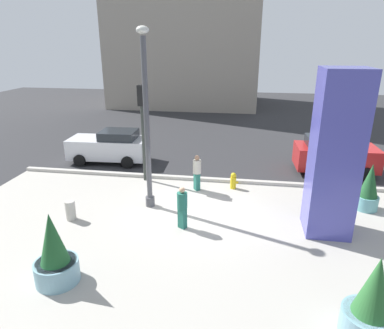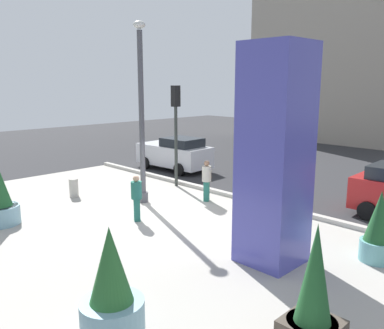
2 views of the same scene
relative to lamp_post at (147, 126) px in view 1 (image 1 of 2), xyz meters
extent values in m
plane|color=#2D2D30|center=(1.72, 3.82, -3.28)|extent=(60.00, 60.00, 0.00)
cube|color=#ADA89E|center=(1.72, -2.18, -3.28)|extent=(18.00, 10.00, 0.02)
cube|color=#B7B2A8|center=(1.72, 2.94, -3.20)|extent=(18.00, 0.24, 0.16)
cylinder|color=#4C4C51|center=(0.00, 0.00, -3.08)|extent=(0.36, 0.36, 0.40)
cylinder|color=#4C4C51|center=(0.00, 0.00, -0.08)|extent=(0.20, 0.20, 6.41)
ellipsoid|color=silver|center=(0.00, 0.00, 3.31)|extent=(0.44, 0.44, 0.28)
cube|color=#4C4CAD|center=(6.51, -0.89, -0.53)|extent=(1.45, 1.45, 5.50)
cylinder|color=#6BB2B2|center=(8.43, 1.05, -3.00)|extent=(0.86, 0.86, 0.56)
cylinder|color=#382819|center=(8.43, 1.05, -2.74)|extent=(0.79, 0.79, 0.04)
cone|color=#235B2D|center=(8.43, 1.05, -2.06)|extent=(0.71, 0.71, 1.32)
cylinder|color=#7AA8B7|center=(-1.26, -4.86, -2.97)|extent=(1.18, 1.18, 0.63)
cylinder|color=#382819|center=(-1.26, -4.86, -2.67)|extent=(1.09, 1.09, 0.04)
cone|color=#235B2D|center=(-1.26, -4.86, -1.92)|extent=(0.77, 0.77, 1.45)
cylinder|color=#7AA8B7|center=(6.43, -5.66, -2.90)|extent=(1.15, 1.15, 0.76)
cylinder|color=#382819|center=(6.43, -5.66, -2.54)|extent=(1.06, 1.06, 0.04)
cone|color=#2D6B33|center=(6.43, -5.66, -1.83)|extent=(0.78, 0.78, 1.38)
cylinder|color=gold|center=(3.20, 2.25, -3.01)|extent=(0.26, 0.26, 0.55)
sphere|color=gold|center=(3.20, 2.25, -2.65)|extent=(0.24, 0.24, 0.24)
cylinder|color=gold|center=(3.37, 2.25, -2.98)|extent=(0.12, 0.10, 0.10)
cylinder|color=#B2ADA3|center=(-2.58, -1.56, -2.91)|extent=(0.36, 0.36, 0.75)
cylinder|color=#333833|center=(-0.97, 2.61, -1.51)|extent=(0.14, 0.14, 3.55)
cube|color=black|center=(-0.97, 2.61, 0.72)|extent=(0.28, 0.32, 0.90)
sphere|color=red|center=(-0.97, 2.78, 0.72)|extent=(0.18, 0.18, 0.18)
cube|color=silver|center=(-3.66, 4.89, -2.49)|extent=(4.23, 1.95, 1.05)
cube|color=#1E2328|center=(-3.04, 4.91, -1.74)|extent=(1.94, 1.64, 0.44)
cylinder|color=black|center=(-4.91, 3.94, -2.96)|extent=(0.65, 0.25, 0.64)
cylinder|color=black|center=(-4.99, 5.72, -2.96)|extent=(0.65, 0.25, 0.64)
cylinder|color=black|center=(-2.34, 4.05, -2.96)|extent=(0.65, 0.25, 0.64)
cylinder|color=black|center=(-2.41, 5.83, -2.96)|extent=(0.65, 0.25, 0.64)
cube|color=red|center=(8.11, 5.07, -2.47)|extent=(3.92, 2.01, 1.09)
cube|color=#1E2328|center=(7.53, 5.05, -1.70)|extent=(1.79, 1.71, 0.44)
cylinder|color=black|center=(9.27, 6.05, -2.96)|extent=(0.65, 0.24, 0.64)
cylinder|color=black|center=(9.34, 4.18, -2.96)|extent=(0.65, 0.24, 0.64)
cylinder|color=black|center=(6.88, 5.96, -2.96)|extent=(0.65, 0.24, 0.64)
cylinder|color=black|center=(6.95, 4.09, -2.96)|extent=(0.65, 0.24, 0.64)
cube|color=#236656|center=(1.62, 1.84, -2.88)|extent=(0.32, 0.34, 0.80)
cylinder|color=#B2AD9E|center=(1.62, 1.84, -2.18)|extent=(0.50, 0.50, 0.60)
sphere|color=#8C664C|center=(1.62, 1.84, -1.77)|extent=(0.22, 0.22, 0.22)
cube|color=#236656|center=(1.59, -1.50, -2.89)|extent=(0.34, 0.32, 0.77)
cylinder|color=#236656|center=(1.59, -1.50, -2.22)|extent=(0.50, 0.50, 0.58)
sphere|color=tan|center=(1.59, -1.50, -1.82)|extent=(0.21, 0.21, 0.21)
camera|label=1|loc=(3.59, -12.02, 2.94)|focal=32.17mm
camera|label=2|loc=(12.01, -9.17, 1.23)|focal=37.51mm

